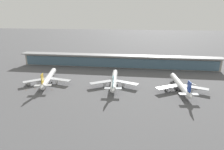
# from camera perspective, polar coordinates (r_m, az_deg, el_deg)

# --- Properties ---
(ground_plane) EXTENTS (1200.00, 1200.00, 0.00)m
(ground_plane) POSITION_cam_1_polar(r_m,az_deg,el_deg) (165.80, -0.65, -3.81)
(ground_plane) COLOR #515154
(airliner_left_stand) EXTENTS (42.20, 55.75, 14.99)m
(airliner_left_stand) POSITION_cam_1_polar(r_m,az_deg,el_deg) (184.99, -18.65, -0.86)
(airliner_left_stand) COLOR white
(airliner_left_stand) RESTS_ON ground
(airliner_centre_stand) EXTENTS (43.18, 56.33, 14.99)m
(airliner_centre_stand) POSITION_cam_1_polar(r_m,az_deg,el_deg) (169.44, 0.65, -1.60)
(airliner_centre_stand) COLOR white
(airliner_centre_stand) RESTS_ON ground
(airliner_right_stand) EXTENTS (43.18, 56.33, 14.99)m
(airliner_right_stand) POSITION_cam_1_polar(r_m,az_deg,el_deg) (169.05, 19.94, -2.80)
(airliner_right_stand) COLOR white
(airliner_right_stand) RESTS_ON ground
(service_truck_near_nose_white) EXTENTS (6.40, 7.11, 3.10)m
(service_truck_near_nose_white) POSITION_cam_1_polar(r_m,az_deg,el_deg) (187.22, -23.89, -2.26)
(service_truck_near_nose_white) COLOR silver
(service_truck_near_nose_white) RESTS_ON ground
(service_truck_under_wing_white) EXTENTS (2.78, 8.69, 2.95)m
(service_truck_under_wing_white) POSITION_cam_1_polar(r_m,az_deg,el_deg) (166.28, 16.05, -3.86)
(service_truck_under_wing_white) COLOR silver
(service_truck_under_wing_white) RESTS_ON ground
(service_truck_mid_apron_blue) EXTENTS (7.13, 8.12, 2.95)m
(service_truck_mid_apron_blue) POSITION_cam_1_polar(r_m,az_deg,el_deg) (181.67, 23.18, -2.76)
(service_truck_mid_apron_blue) COLOR #234C9E
(service_truck_mid_apron_blue) RESTS_ON ground
(terminal_building) EXTENTS (236.49, 12.80, 15.20)m
(terminal_building) POSITION_cam_1_polar(r_m,az_deg,el_deg) (225.71, 1.72, 4.31)
(terminal_building) COLOR #9E998E
(terminal_building) RESTS_ON ground
(safety_cone_alpha) EXTENTS (0.62, 0.62, 0.70)m
(safety_cone_alpha) POSITION_cam_1_polar(r_m,az_deg,el_deg) (170.35, -19.63, -4.20)
(safety_cone_alpha) COLOR orange
(safety_cone_alpha) RESTS_ON ground
(safety_cone_bravo) EXTENTS (0.62, 0.62, 0.70)m
(safety_cone_bravo) POSITION_cam_1_polar(r_m,az_deg,el_deg) (175.98, -22.29, -3.80)
(safety_cone_bravo) COLOR orange
(safety_cone_bravo) RESTS_ON ground
(safety_cone_charlie) EXTENTS (0.62, 0.62, 0.70)m
(safety_cone_charlie) POSITION_cam_1_polar(r_m,az_deg,el_deg) (175.72, -24.58, -4.14)
(safety_cone_charlie) COLOR orange
(safety_cone_charlie) RESTS_ON ground
(safety_cone_delta) EXTENTS (0.62, 0.62, 0.70)m
(safety_cone_delta) POSITION_cam_1_polar(r_m,az_deg,el_deg) (168.68, -17.77, -4.22)
(safety_cone_delta) COLOR orange
(safety_cone_delta) RESTS_ON ground
(safety_cone_echo) EXTENTS (0.62, 0.62, 0.70)m
(safety_cone_echo) POSITION_cam_1_polar(r_m,az_deg,el_deg) (174.04, -20.95, -3.87)
(safety_cone_echo) COLOR orange
(safety_cone_echo) RESTS_ON ground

